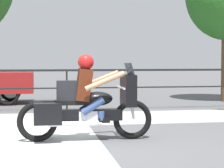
% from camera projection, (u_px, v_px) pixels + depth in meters
% --- Properties ---
extents(ground_plane, '(120.00, 120.00, 0.00)m').
position_uv_depth(ground_plane, '(86.00, 145.00, 7.51)').
color(ground_plane, '#565659').
extents(sidewalk_band, '(44.00, 2.40, 0.01)m').
position_uv_depth(sidewalk_band, '(71.00, 119.00, 10.86)').
color(sidewalk_band, '#B7B2A8').
rests_on(sidewalk_band, ground).
extents(crosswalk_band, '(2.98, 6.00, 0.01)m').
position_uv_depth(crosswalk_band, '(14.00, 150.00, 7.11)').
color(crosswalk_band, silver).
rests_on(crosswalk_band, ground).
extents(fence_railing, '(36.00, 0.05, 1.20)m').
position_uv_depth(fence_railing, '(67.00, 78.00, 12.45)').
color(fence_railing, black).
rests_on(fence_railing, ground).
extents(motorcycle, '(2.46, 0.76, 1.57)m').
position_uv_depth(motorcycle, '(85.00, 103.00, 7.91)').
color(motorcycle, black).
rests_on(motorcycle, ground).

